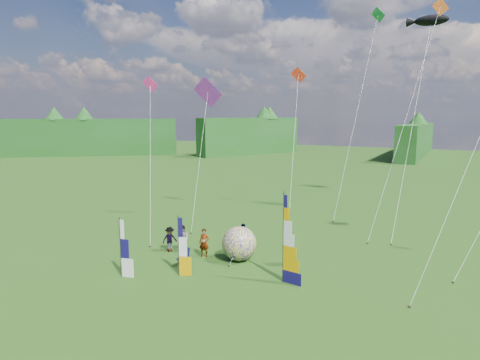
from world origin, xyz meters
The scene contains 17 objects.
ground centered at (0.00, 0.00, 0.00)m, with size 220.00×220.00×0.00m, color #3A671B.
treeline_ring centered at (0.00, 0.00, 4.00)m, with size 210.00×210.00×8.00m, color #1E4B1F, non-canonical shape.
feather_banner_main centered at (1.75, 3.86, 2.46)m, with size 1.33×0.10×4.92m, color #130C4B, non-canonical shape.
side_banner_left centered at (-3.89, 1.94, 1.72)m, with size 0.96×0.10×3.43m, color #D79600, non-canonical shape.
side_banner_far centered at (-6.67, 0.23, 1.68)m, with size 0.99×0.10×3.36m, color white, non-canonical shape.
bol_inflatable centered at (-2.05, 5.85, 1.10)m, with size 2.20×2.20×2.20m, color #12007F.
spectator_a centered at (-4.39, 5.41, 0.93)m, with size 0.68×0.44×1.86m, color #66594C.
spectator_b centered at (-6.11, 5.40, 0.95)m, with size 0.92×0.45×1.90m, color #66594C.
spectator_c centered at (-7.03, 5.22, 0.85)m, with size 1.10×0.41×1.71m, color #66594C.
spectator_d centered at (-2.74, 7.72, 0.94)m, with size 1.10×0.45×1.89m, color #66594C.
camp_chair centered at (-4.60, 3.33, 0.56)m, with size 0.65×0.65×1.12m, color #0C0C3B, non-canonical shape.
kite_whale centered at (6.29, 20.32, 9.67)m, with size 3.90×16.26×19.33m, color black, non-canonical shape.
kite_rainbow_delta centered at (-9.14, 12.25, 6.69)m, with size 6.19×9.89×13.38m, color #F23C2F, non-canonical shape.
small_kite_red centered at (-2.45, 16.20, 6.99)m, with size 5.06×11.15×13.99m, color red, non-canonical shape.
small_kite_orange centered at (6.04, 17.36, 9.35)m, with size 5.42×10.33×18.70m, color orange, non-canonical shape.
small_kite_pink centered at (-11.01, 8.22, 6.41)m, with size 6.58×8.00×12.81m, color #E72980, non-canonical shape.
small_kite_green centered at (1.17, 22.65, 9.97)m, with size 3.84×11.05×19.94m, color green, non-canonical shape.
Camera 1 is at (10.28, -17.20, 9.14)m, focal length 32.00 mm.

